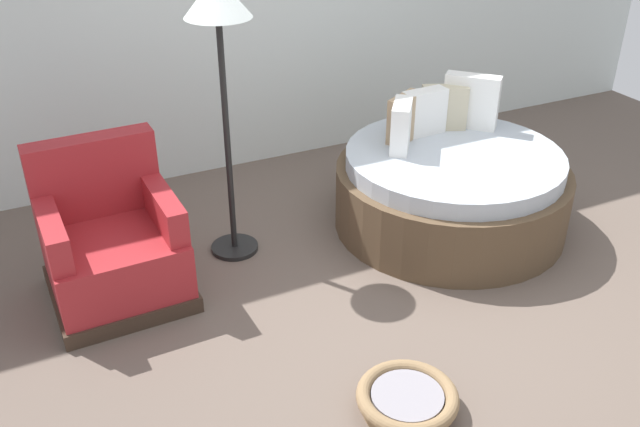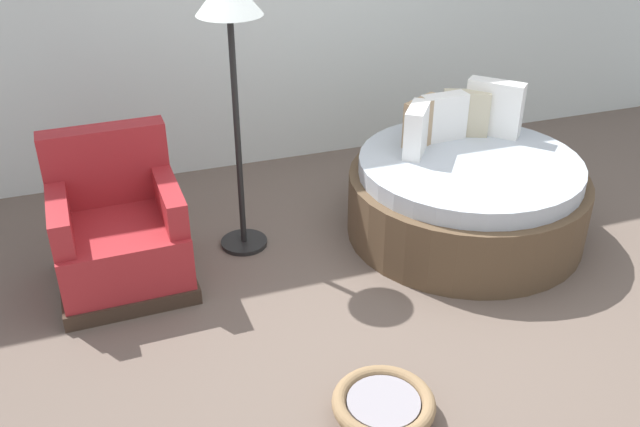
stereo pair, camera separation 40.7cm
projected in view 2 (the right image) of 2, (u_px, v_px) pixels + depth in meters
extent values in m
cube|color=#66564C|center=(418.00, 308.00, 4.20)|extent=(8.00, 8.00, 0.02)
cylinder|color=brown|center=(465.00, 204.00, 4.84)|extent=(1.64, 1.64, 0.46)
cylinder|color=#B2BCC6|center=(470.00, 167.00, 4.70)|extent=(1.51, 1.51, 0.12)
cube|color=white|center=(494.00, 108.00, 4.96)|extent=(0.36, 0.37, 0.40)
cube|color=#BCB293|center=(465.00, 113.00, 4.97)|extent=(0.35, 0.24, 0.33)
cube|color=white|center=(443.00, 117.00, 4.90)|extent=(0.34, 0.14, 0.33)
cube|color=tan|center=(423.00, 122.00, 4.82)|extent=(0.34, 0.26, 0.33)
cube|color=white|center=(417.00, 130.00, 4.69)|extent=(0.29, 0.34, 0.33)
cube|color=#38281E|center=(127.00, 275.00, 4.39)|extent=(0.82, 0.82, 0.10)
cube|color=#A32328|center=(122.00, 246.00, 4.29)|extent=(0.78, 0.78, 0.34)
cube|color=#A32328|center=(106.00, 165.00, 4.33)|extent=(0.76, 0.18, 0.50)
cube|color=#A32328|center=(59.00, 216.00, 4.05)|extent=(0.14, 0.69, 0.22)
cube|color=#A32328|center=(169.00, 198.00, 4.25)|extent=(0.14, 0.69, 0.22)
cylinder|color=#8E704C|center=(383.00, 413.00, 3.40)|extent=(0.44, 0.44, 0.06)
torus|color=#8E704C|center=(384.00, 403.00, 3.37)|extent=(0.51, 0.51, 0.07)
cylinder|color=gray|center=(384.00, 404.00, 3.37)|extent=(0.36, 0.36, 0.05)
cylinder|color=black|center=(244.00, 242.00, 4.81)|extent=(0.32, 0.32, 0.03)
cylinder|color=black|center=(238.00, 137.00, 4.42)|extent=(0.04, 0.04, 1.55)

